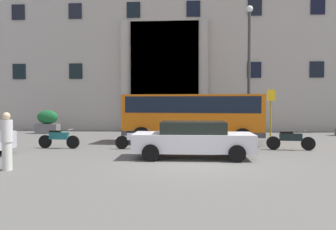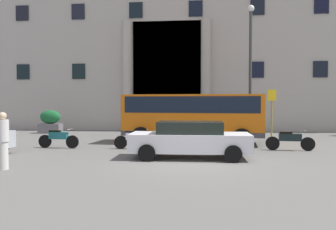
% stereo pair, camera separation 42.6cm
% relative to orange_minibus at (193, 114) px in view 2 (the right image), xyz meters
% --- Properties ---
extents(ground_plane, '(80.00, 64.00, 0.12)m').
position_rel_orange_minibus_xyz_m(ground_plane, '(-0.02, -5.50, -1.58)').
color(ground_plane, '#615F5A').
extents(office_building_facade, '(43.81, 9.60, 20.19)m').
position_rel_orange_minibus_xyz_m(office_building_facade, '(-0.02, 11.99, 8.58)').
color(office_building_facade, '#AFA79D').
rests_on(office_building_facade, ground_plane).
extents(orange_minibus, '(7.20, 3.17, 2.51)m').
position_rel_orange_minibus_xyz_m(orange_minibus, '(0.00, 0.00, 0.00)').
color(orange_minibus, orange).
rests_on(orange_minibus, ground_plane).
extents(bus_stop_sign, '(0.44, 0.08, 2.81)m').
position_rel_orange_minibus_xyz_m(bus_stop_sign, '(4.22, 1.41, 0.21)').
color(bus_stop_sign, olive).
rests_on(bus_stop_sign, ground_plane).
extents(hedge_planter_far_east, '(1.56, 0.87, 1.38)m').
position_rel_orange_minibus_xyz_m(hedge_planter_far_east, '(2.43, 5.32, -0.86)').
color(hedge_planter_far_east, gray).
rests_on(hedge_planter_far_east, ground_plane).
extents(hedge_planter_entrance_left, '(1.49, 0.78, 1.58)m').
position_rel_orange_minibus_xyz_m(hedge_planter_entrance_left, '(-9.86, 4.86, -0.76)').
color(hedge_planter_entrance_left, slate).
rests_on(hedge_planter_entrance_left, ground_plane).
extents(hedge_planter_east, '(1.79, 0.93, 1.65)m').
position_rel_orange_minibus_xyz_m(hedge_planter_east, '(-2.46, 5.20, -0.72)').
color(hedge_planter_east, slate).
rests_on(hedge_planter_east, ground_plane).
extents(parked_sedan_far, '(4.52, 1.95, 1.39)m').
position_rel_orange_minibus_xyz_m(parked_sedan_far, '(-0.01, -4.66, -0.80)').
color(parked_sedan_far, silver).
rests_on(parked_sedan_far, ground_plane).
extents(scooter_by_planter, '(1.97, 0.55, 0.89)m').
position_rel_orange_minibus_xyz_m(scooter_by_planter, '(-6.22, -2.37, -1.06)').
color(scooter_by_planter, black).
rests_on(scooter_by_planter, ground_plane).
extents(motorcycle_near_kerb, '(1.92, 0.55, 0.89)m').
position_rel_orange_minibus_xyz_m(motorcycle_near_kerb, '(-2.63, -2.30, -1.07)').
color(motorcycle_near_kerb, black).
rests_on(motorcycle_near_kerb, ground_plane).
extents(motorcycle_far_end, '(2.08, 0.55, 0.89)m').
position_rel_orange_minibus_xyz_m(motorcycle_far_end, '(4.26, -2.18, -1.06)').
color(motorcycle_far_end, black).
rests_on(motorcycle_far_end, ground_plane).
extents(pedestrian_woman_dark_dress, '(0.36, 0.36, 1.81)m').
position_rel_orange_minibus_xyz_m(pedestrian_woman_dark_dress, '(-5.81, -7.42, -0.60)').
color(pedestrian_woman_dark_dress, silver).
rests_on(pedestrian_woman_dark_dress, ground_plane).
extents(lamppost_plaza_centre, '(0.40, 0.40, 7.84)m').
position_rel_orange_minibus_xyz_m(lamppost_plaza_centre, '(3.30, 3.11, 3.03)').
color(lamppost_plaza_centre, '#343837').
rests_on(lamppost_plaza_centre, ground_plane).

